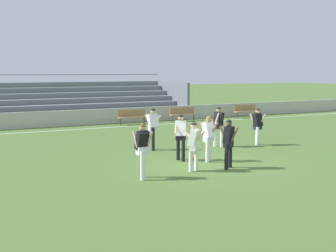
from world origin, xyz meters
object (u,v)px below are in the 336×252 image
(bleacher_stand, at_px, (18,102))
(player_dark_wide_left, at_px, (229,140))
(bench_centre_sideline, at_px, (132,116))
(player_white_on_ball, at_px, (194,142))
(soccer_ball, at_px, (194,157))
(player_dark_pressing_high, at_px, (258,124))
(bench_near_bin, at_px, (246,110))
(player_dark_trailing_run, at_px, (218,123))
(player_dark_overlapping, at_px, (143,146))
(player_white_wide_right, at_px, (153,125))
(player_white_challenging, at_px, (181,133))
(bench_far_left, at_px, (183,113))
(player_white_dropping_back, at_px, (209,134))

(bleacher_stand, xyz_separation_m, player_dark_wide_left, (3.97, -17.33, -0.31))
(bench_centre_sideline, xyz_separation_m, player_white_on_ball, (-3.16, -12.62, 0.41))
(bleacher_stand, distance_m, soccer_ball, 16.05)
(soccer_ball, bearing_deg, player_dark_pressing_high, 20.56)
(soccer_ball, bearing_deg, bench_near_bin, 45.83)
(player_dark_trailing_run, distance_m, player_dark_overlapping, 6.37)
(player_dark_wide_left, bearing_deg, player_white_wide_right, 99.23)
(bleacher_stand, height_order, player_dark_wide_left, bleacher_stand)
(bench_centre_sideline, bearing_deg, player_dark_overlapping, -111.48)
(bench_centre_sideline, bearing_deg, player_white_challenging, -103.84)
(player_white_challenging, xyz_separation_m, player_dark_overlapping, (-2.34, -1.86, -0.01))
(player_dark_wide_left, bearing_deg, bench_near_bin, 50.77)
(bench_near_bin, height_order, player_dark_overlapping, player_dark_overlapping)
(bench_centre_sideline, xyz_separation_m, player_dark_wide_left, (-1.93, -12.81, 0.43))
(player_dark_wide_left, height_order, player_white_on_ball, player_dark_wide_left)
(bench_near_bin, height_order, player_white_wide_right, player_white_wide_right)
(player_dark_wide_left, height_order, soccer_ball, player_dark_wide_left)
(bench_far_left, distance_m, player_white_wide_right, 10.50)
(bench_near_bin, xyz_separation_m, soccer_ball, (-10.75, -11.06, -0.44))
(player_dark_pressing_high, height_order, player_white_on_ball, player_dark_pressing_high)
(bench_far_left, xyz_separation_m, player_white_on_ball, (-6.68, -12.62, 0.41))
(bench_near_bin, relative_size, player_dark_pressing_high, 1.12)
(bleacher_stand, height_order, bench_far_left, bleacher_stand)
(bench_centre_sideline, relative_size, player_white_wide_right, 1.05)
(bleacher_stand, relative_size, player_dark_trailing_run, 13.00)
(player_dark_pressing_high, bearing_deg, player_white_on_ball, -148.51)
(bleacher_stand, relative_size, player_white_on_ball, 13.80)
(bench_centre_sideline, bearing_deg, player_white_on_ball, -104.06)
(bleacher_stand, xyz_separation_m, player_dark_trailing_run, (6.07, -13.61, -0.26))
(player_dark_pressing_high, height_order, soccer_ball, player_dark_pressing_high)
(player_white_wide_right, distance_m, soccer_ball, 2.76)
(player_white_on_ball, relative_size, soccer_ball, 7.32)
(player_white_wide_right, height_order, player_dark_trailing_run, player_white_wide_right)
(player_dark_pressing_high, distance_m, player_white_on_ball, 5.96)
(player_white_wide_right, bearing_deg, player_dark_wide_left, -80.77)
(player_white_dropping_back, relative_size, player_dark_pressing_high, 1.02)
(bench_near_bin, bearing_deg, player_dark_trailing_run, -132.61)
(player_dark_pressing_high, bearing_deg, player_white_dropping_back, -152.19)
(bleacher_stand, relative_size, player_white_challenging, 13.20)
(player_white_challenging, relative_size, player_white_on_ball, 1.05)
(player_white_challenging, distance_m, player_dark_overlapping, 2.99)
(bleacher_stand, height_order, player_dark_trailing_run, bleacher_stand)
(player_white_wide_right, bearing_deg, player_dark_overlapping, -119.23)
(soccer_ball, bearing_deg, bleacher_stand, 103.30)
(bench_near_bin, xyz_separation_m, player_white_wide_right, (-11.16, -8.50, 0.48))
(player_white_on_ball, relative_size, player_dark_overlapping, 0.96)
(player_white_challenging, height_order, player_dark_wide_left, player_white_challenging)
(player_white_challenging, xyz_separation_m, player_white_on_ball, (-0.47, -1.71, -0.05))
(player_white_challenging, distance_m, player_white_wide_right, 2.42)
(bench_far_left, distance_m, player_white_dropping_back, 12.73)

